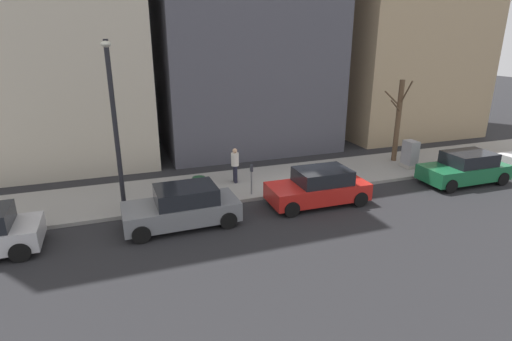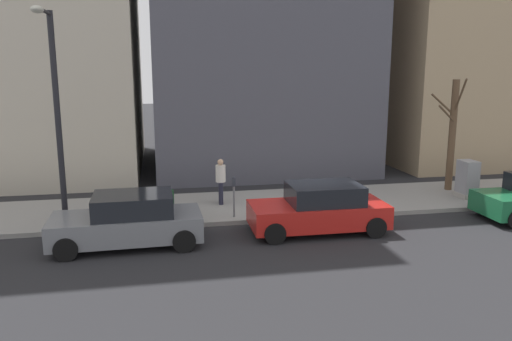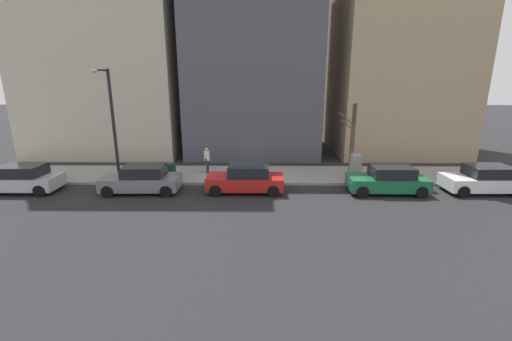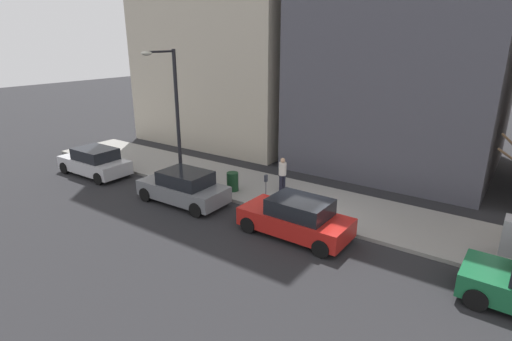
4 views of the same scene
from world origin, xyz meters
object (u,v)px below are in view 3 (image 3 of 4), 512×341
parked_car_green (388,180)px  bare_tree (352,137)px  utility_box (355,166)px  pedestrian_near_meter (207,159)px  parked_car_silver (21,179)px  parked_car_red (246,179)px  parking_meter (206,167)px  parked_car_white (485,180)px  office_block_center (253,41)px  streetlamp (111,116)px  trash_bin (172,171)px  parked_car_grey (142,179)px

parked_car_green → bare_tree: size_ratio=0.94×
utility_box → pedestrian_near_meter: bearing=84.6°
parked_car_silver → utility_box: utility_box is taller
bare_tree → pedestrian_near_meter: (-0.39, 9.38, -1.37)m
parked_car_red → parking_meter: bearing=57.5°
parked_car_white → office_block_center: office_block_center is taller
parked_car_green → parked_car_silver: size_ratio=1.00×
pedestrian_near_meter → parked_car_green: bearing=76.9°
parking_meter → utility_box: utility_box is taller
parked_car_white → parked_car_silver: (-0.15, 25.66, 0.00)m
parked_car_silver → streetlamp: size_ratio=0.65×
trash_bin → parked_car_white: bearing=-96.5°
parking_meter → utility_box: 9.18m
parking_meter → office_block_center: size_ratio=0.07×
parked_car_red → trash_bin: parked_car_red is taller
parked_car_grey → parked_car_silver: (0.01, 6.76, 0.00)m
parked_car_grey → trash_bin: 2.43m
parking_meter → parked_car_white: bearing=-95.7°
parked_car_green → parked_car_red: (0.10, 7.82, 0.00)m
parked_car_grey → pedestrian_near_meter: 4.65m
parked_car_red → utility_box: bearing=-69.4°
parked_car_green → parked_car_grey: (-0.04, 13.56, 0.00)m
parked_car_silver → utility_box: bearing=-82.8°
parked_car_silver → trash_bin: bearing=-75.0°
trash_bin → office_block_center: 13.79m
parked_car_silver → parked_car_red: bearing=-89.9°
parked_car_green → trash_bin: (2.14, 12.48, -0.14)m
streetlamp → utility_box: bearing=-86.0°
parked_car_green → trash_bin: size_ratio=4.69×
parked_car_white → parking_meter: (1.57, 15.60, 0.24)m
parked_car_silver → office_block_center: (11.92, -12.68, 8.32)m
parked_car_green → pedestrian_near_meter: 11.03m
streetlamp → office_block_center: size_ratio=0.36×
parked_car_grey → utility_box: 12.70m
parking_meter → trash_bin: parking_meter is taller
office_block_center → trash_bin: bearing=153.6°
streetlamp → bare_tree: (2.30, -14.50, -1.55)m
parked_car_red → parked_car_silver: 12.49m
parked_car_white → utility_box: size_ratio=2.95×
office_block_center → parked_car_green: bearing=-147.3°
streetlamp → trash_bin: (0.62, -3.11, -3.42)m
streetlamp → bare_tree: size_ratio=1.44×
parked_car_green → streetlamp: 16.01m
parked_car_grey → parking_meter: (1.73, -3.30, 0.24)m
parked_car_silver → utility_box: 19.37m
parked_car_silver → pedestrian_near_meter: size_ratio=2.54×
bare_tree → office_block_center: office_block_center is taller
parked_car_white → pedestrian_near_meter: bearing=77.8°
office_block_center → parked_car_grey: bearing=153.6°
utility_box → streetlamp: streetlamp is taller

